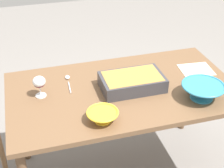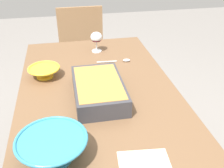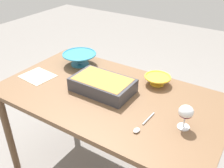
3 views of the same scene
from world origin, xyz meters
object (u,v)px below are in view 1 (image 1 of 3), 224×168
object	(u,v)px
mixing_bowl	(103,115)
dining_table	(123,99)
small_bowl	(203,91)
serving_spoon	(68,80)
wine_glass	(39,83)
casserole_dish	(132,81)
napkin	(196,70)

from	to	relation	value
mixing_bowl	dining_table	bearing A→B (deg)	53.45
small_bowl	serving_spoon	size ratio (longest dim) A/B	1.23
wine_glass	casserole_dish	xyz separation A→B (m)	(0.56, -0.07, -0.04)
casserole_dish	serving_spoon	size ratio (longest dim) A/B	1.85
mixing_bowl	napkin	size ratio (longest dim) A/B	0.82
dining_table	napkin	xyz separation A→B (m)	(0.56, 0.09, 0.08)
dining_table	casserole_dish	world-z (taller)	casserole_dish
dining_table	napkin	bearing A→B (deg)	8.75
wine_glass	mixing_bowl	distance (m)	0.45
mixing_bowl	napkin	bearing A→B (deg)	25.34
casserole_dish	serving_spoon	xyz separation A→B (m)	(-0.37, 0.19, -0.04)
casserole_dish	mixing_bowl	size ratio (longest dim) A/B	2.19
small_bowl	serving_spoon	world-z (taller)	small_bowl
mixing_bowl	small_bowl	world-z (taller)	small_bowl
casserole_dish	napkin	distance (m)	0.51
casserole_dish	small_bowl	xyz separation A→B (m)	(0.37, -0.22, 0.00)
dining_table	wine_glass	distance (m)	0.53
wine_glass	napkin	xyz separation A→B (m)	(1.06, 0.02, -0.09)
dining_table	wine_glass	world-z (taller)	wine_glass
small_bowl	serving_spoon	xyz separation A→B (m)	(-0.74, 0.41, -0.05)
mixing_bowl	wine_glass	bearing A→B (deg)	131.77
wine_glass	dining_table	bearing A→B (deg)	-7.00
casserole_dish	small_bowl	bearing A→B (deg)	-30.92
dining_table	mixing_bowl	world-z (taller)	mixing_bowl
casserole_dish	small_bowl	world-z (taller)	small_bowl
wine_glass	mixing_bowl	size ratio (longest dim) A/B	0.77
small_bowl	wine_glass	bearing A→B (deg)	162.72
dining_table	small_bowl	size ratio (longest dim) A/B	5.55
casserole_dish	mixing_bowl	xyz separation A→B (m)	(-0.26, -0.27, -0.01)
dining_table	mixing_bowl	xyz separation A→B (m)	(-0.20, -0.27, 0.11)
small_bowl	serving_spoon	bearing A→B (deg)	150.85
wine_glass	mixing_bowl	world-z (taller)	wine_glass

